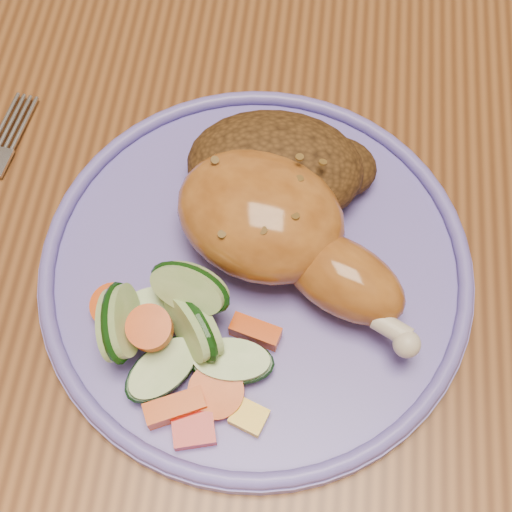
% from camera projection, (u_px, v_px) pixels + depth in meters
% --- Properties ---
extents(ground, '(4.00, 4.00, 0.00)m').
position_uv_depth(ground, '(279.00, 437.00, 1.17)').
color(ground, '#512E1B').
rests_on(ground, ground).
extents(dining_table, '(0.90, 1.40, 0.75)m').
position_uv_depth(dining_table, '(303.00, 261.00, 0.57)').
color(dining_table, brown).
rests_on(dining_table, ground).
extents(plate, '(0.28, 0.28, 0.01)m').
position_uv_depth(plate, '(256.00, 270.00, 0.47)').
color(plate, '#695CBE').
rests_on(plate, dining_table).
extents(plate_rim, '(0.28, 0.28, 0.01)m').
position_uv_depth(plate_rim, '(256.00, 263.00, 0.46)').
color(plate_rim, '#695CBE').
rests_on(plate_rim, plate).
extents(chicken_leg, '(0.17, 0.14, 0.06)m').
position_uv_depth(chicken_leg, '(280.00, 230.00, 0.45)').
color(chicken_leg, '#B06525').
rests_on(chicken_leg, plate).
extents(rice_pilaf, '(0.13, 0.09, 0.05)m').
position_uv_depth(rice_pilaf, '(279.00, 168.00, 0.47)').
color(rice_pilaf, '#492D12').
rests_on(rice_pilaf, plate).
extents(vegetable_pile, '(0.12, 0.12, 0.06)m').
position_uv_depth(vegetable_pile, '(176.00, 336.00, 0.43)').
color(vegetable_pile, '#A50A05').
rests_on(vegetable_pile, plate).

